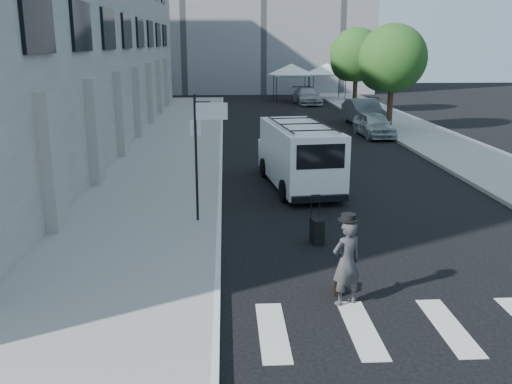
{
  "coord_description": "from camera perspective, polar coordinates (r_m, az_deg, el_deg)",
  "views": [
    {
      "loc": [
        -1.79,
        -12.15,
        4.99
      ],
      "look_at": [
        -1.03,
        1.84,
        1.3
      ],
      "focal_mm": 40.0,
      "sensor_mm": 36.0,
      "label": 1
    }
  ],
  "objects": [
    {
      "name": "tent_left",
      "position": [
        50.53,
        3.56,
        12.14
      ],
      "size": [
        4.0,
        4.0,
        3.2
      ],
      "color": "black",
      "rests_on": "ground"
    },
    {
      "name": "building_left",
      "position": [
        31.69,
        -21.78,
        15.58
      ],
      "size": [
        10.0,
        44.0,
        12.0
      ],
      "primitive_type": "cube",
      "color": "gray",
      "rests_on": "ground"
    },
    {
      "name": "sign_pole",
      "position": [
        15.54,
        -5.21,
        6.05
      ],
      "size": [
        1.03,
        0.07,
        3.5
      ],
      "color": "black",
      "rests_on": "sidewalk_left"
    },
    {
      "name": "businessman",
      "position": [
        11.23,
        9.04,
        -6.99
      ],
      "size": [
        0.74,
        0.63,
        1.73
      ],
      "primitive_type": "imported",
      "rotation": [
        0.0,
        0.0,
        3.55
      ],
      "color": "#343436",
      "rests_on": "ground"
    },
    {
      "name": "parked_car_c",
      "position": [
        47.92,
        5.12,
        9.54
      ],
      "size": [
        2.18,
        4.78,
        1.36
      ],
      "primitive_type": "imported",
      "rotation": [
        0.0,
        0.0,
        0.06
      ],
      "color": "#999BA1",
      "rests_on": "ground"
    },
    {
      "name": "sidewalk_right",
      "position": [
        34.27,
        15.37,
        5.98
      ],
      "size": [
        4.0,
        56.0,
        0.15
      ],
      "primitive_type": "cube",
      "color": "gray",
      "rests_on": "ground"
    },
    {
      "name": "cargo_van",
      "position": [
        20.2,
        4.27,
        3.73
      ],
      "size": [
        2.56,
        5.98,
        2.2
      ],
      "rotation": [
        0.0,
        0.0,
        0.12
      ],
      "color": "white",
      "rests_on": "ground"
    },
    {
      "name": "ground",
      "position": [
        13.26,
        4.94,
        -7.42
      ],
      "size": [
        120.0,
        120.0,
        0.0
      ],
      "primitive_type": "plane",
      "color": "black",
      "rests_on": "ground"
    },
    {
      "name": "parked_car_a",
      "position": [
        31.73,
        11.73,
        6.62
      ],
      "size": [
        1.79,
        4.0,
        1.34
      ],
      "primitive_type": "imported",
      "rotation": [
        0.0,
        0.0,
        0.06
      ],
      "color": "#AFB3B8",
      "rests_on": "ground"
    },
    {
      "name": "briefcase",
      "position": [
        11.96,
        8.21,
        -9.17
      ],
      "size": [
        0.23,
        0.46,
        0.34
      ],
      "primitive_type": "cube",
      "rotation": [
        0.0,
        0.0,
        -0.27
      ],
      "color": "black",
      "rests_on": "ground"
    },
    {
      "name": "tree_far",
      "position": [
        42.35,
        9.83,
        13.17
      ],
      "size": [
        3.8,
        3.83,
        6.03
      ],
      "color": "black",
      "rests_on": "ground"
    },
    {
      "name": "tent_right",
      "position": [
        51.49,
        7.11,
        12.11
      ],
      "size": [
        4.0,
        4.0,
        3.2
      ],
      "color": "black",
      "rests_on": "ground"
    },
    {
      "name": "sidewalk_left",
      "position": [
        28.68,
        -8.0,
        4.74
      ],
      "size": [
        4.5,
        48.0,
        0.15
      ],
      "primitive_type": "cube",
      "color": "gray",
      "rests_on": "ground"
    },
    {
      "name": "parked_car_b",
      "position": [
        36.26,
        10.72,
        7.85
      ],
      "size": [
        1.92,
        4.87,
        1.58
      ],
      "primitive_type": "imported",
      "rotation": [
        0.0,
        0.0,
        0.05
      ],
      "color": "#595C60",
      "rests_on": "ground"
    },
    {
      "name": "tree_near",
      "position": [
        33.63,
        13.26,
        12.64
      ],
      "size": [
        3.8,
        3.83,
        6.03
      ],
      "color": "black",
      "rests_on": "ground"
    },
    {
      "name": "suitcase",
      "position": [
        14.65,
        6.12,
        -3.89
      ],
      "size": [
        0.33,
        0.48,
        1.23
      ],
      "rotation": [
        0.0,
        0.0,
        0.13
      ],
      "color": "black",
      "rests_on": "ground"
    }
  ]
}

